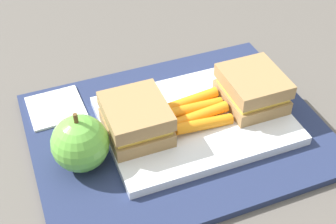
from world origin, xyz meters
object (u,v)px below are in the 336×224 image
sandwich_half_left (252,89)px  carrot_sticks_bundle (197,112)px  paper_napkin (56,108)px  sandwich_half_right (136,119)px  food_tray (196,120)px  apple (80,143)px

sandwich_half_left → carrot_sticks_bundle: bearing=-0.1°
carrot_sticks_bundle → paper_napkin: bearing=-30.2°
carrot_sticks_bundle → sandwich_half_right: bearing=0.1°
paper_napkin → sandwich_half_left: bearing=158.5°
food_tray → apple: (0.15, 0.01, 0.03)m
sandwich_half_left → apple: 0.23m
carrot_sticks_bundle → paper_napkin: 0.19m
apple → sandwich_half_left: bearing=-176.4°
carrot_sticks_bundle → apple: bearing=5.5°
sandwich_half_left → paper_napkin: bearing=-21.5°
sandwich_half_right → apple: bearing=11.4°
food_tray → sandwich_half_left: 0.08m
apple → paper_napkin: size_ratio=1.10×
sandwich_half_right → food_tray: bearing=180.0°
food_tray → carrot_sticks_bundle: (-0.00, -0.00, 0.01)m
sandwich_half_right → apple: size_ratio=1.04×
sandwich_half_right → paper_napkin: 0.13m
sandwich_half_right → paper_napkin: sandwich_half_right is taller
food_tray → apple: size_ratio=2.99×
food_tray → paper_napkin: (0.16, -0.09, -0.00)m
apple → paper_napkin: bearing=-84.1°
sandwich_half_right → apple: apple is taller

